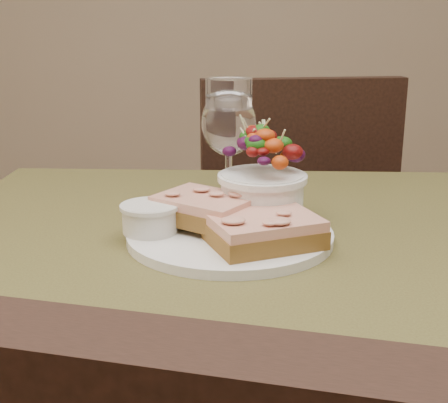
{
  "coord_description": "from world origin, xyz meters",
  "views": [
    {
      "loc": [
        0.03,
        -0.7,
        1.02
      ],
      "look_at": [
        -0.0,
        0.0,
        0.81
      ],
      "focal_mm": 50.0,
      "sensor_mm": 36.0,
      "label": 1
    }
  ],
  "objects_px": {
    "cafe_table": "(227,325)",
    "wine_glass": "(229,127)",
    "chair_far": "(279,313)",
    "dinner_plate": "(230,235)",
    "sandwich_front": "(264,231)",
    "salad_bowl": "(262,175)",
    "ramekin": "(150,217)",
    "sandwich_back": "(205,209)"
  },
  "relations": [
    {
      "from": "sandwich_back",
      "to": "sandwich_front",
      "type": "bearing_deg",
      "value": -6.12
    },
    {
      "from": "salad_bowl",
      "to": "sandwich_back",
      "type": "bearing_deg",
      "value": -153.64
    },
    {
      "from": "cafe_table",
      "to": "dinner_plate",
      "type": "bearing_deg",
      "value": 86.42
    },
    {
      "from": "cafe_table",
      "to": "sandwich_front",
      "type": "height_order",
      "value": "sandwich_front"
    },
    {
      "from": "ramekin",
      "to": "dinner_plate",
      "type": "bearing_deg",
      "value": 5.15
    },
    {
      "from": "cafe_table",
      "to": "wine_glass",
      "type": "bearing_deg",
      "value": 91.29
    },
    {
      "from": "dinner_plate",
      "to": "sandwich_front",
      "type": "relative_size",
      "value": 1.71
    },
    {
      "from": "cafe_table",
      "to": "ramekin",
      "type": "height_order",
      "value": "ramekin"
    },
    {
      "from": "sandwich_front",
      "to": "salad_bowl",
      "type": "xyz_separation_m",
      "value": [
        -0.0,
        0.1,
        0.04
      ]
    },
    {
      "from": "cafe_table",
      "to": "salad_bowl",
      "type": "height_order",
      "value": "salad_bowl"
    },
    {
      "from": "cafe_table",
      "to": "ramekin",
      "type": "xyz_separation_m",
      "value": [
        -0.1,
        0.03,
        0.13
      ]
    },
    {
      "from": "dinner_plate",
      "to": "sandwich_back",
      "type": "relative_size",
      "value": 1.77
    },
    {
      "from": "dinner_plate",
      "to": "cafe_table",
      "type": "bearing_deg",
      "value": -93.58
    },
    {
      "from": "cafe_table",
      "to": "sandwich_back",
      "type": "height_order",
      "value": "sandwich_back"
    },
    {
      "from": "salad_bowl",
      "to": "dinner_plate",
      "type": "bearing_deg",
      "value": -129.29
    },
    {
      "from": "cafe_table",
      "to": "chair_far",
      "type": "distance_m",
      "value": 0.83
    },
    {
      "from": "salad_bowl",
      "to": "wine_glass",
      "type": "height_order",
      "value": "wine_glass"
    },
    {
      "from": "chair_far",
      "to": "wine_glass",
      "type": "distance_m",
      "value": 0.84
    },
    {
      "from": "wine_glass",
      "to": "sandwich_front",
      "type": "bearing_deg",
      "value": -73.45
    },
    {
      "from": "dinner_plate",
      "to": "ramekin",
      "type": "bearing_deg",
      "value": -174.85
    },
    {
      "from": "sandwich_front",
      "to": "wine_glass",
      "type": "relative_size",
      "value": 0.86
    },
    {
      "from": "sandwich_back",
      "to": "wine_glass",
      "type": "relative_size",
      "value": 0.83
    },
    {
      "from": "chair_far",
      "to": "sandwich_back",
      "type": "relative_size",
      "value": 6.17
    },
    {
      "from": "sandwich_front",
      "to": "cafe_table",
      "type": "bearing_deg",
      "value": 140.88
    },
    {
      "from": "chair_far",
      "to": "salad_bowl",
      "type": "relative_size",
      "value": 7.09
    },
    {
      "from": "chair_far",
      "to": "ramekin",
      "type": "height_order",
      "value": "chair_far"
    },
    {
      "from": "sandwich_front",
      "to": "wine_glass",
      "type": "distance_m",
      "value": 0.19
    },
    {
      "from": "cafe_table",
      "to": "sandwich_back",
      "type": "bearing_deg",
      "value": 122.39
    },
    {
      "from": "salad_bowl",
      "to": "chair_far",
      "type": "bearing_deg",
      "value": 84.44
    },
    {
      "from": "dinner_plate",
      "to": "salad_bowl",
      "type": "xyz_separation_m",
      "value": [
        0.04,
        0.05,
        0.07
      ]
    },
    {
      "from": "chair_far",
      "to": "dinner_plate",
      "type": "height_order",
      "value": "chair_far"
    },
    {
      "from": "sandwich_front",
      "to": "sandwich_back",
      "type": "xyz_separation_m",
      "value": [
        -0.07,
        0.06,
        0.01
      ]
    },
    {
      "from": "chair_far",
      "to": "ramekin",
      "type": "relative_size",
      "value": 13.2
    },
    {
      "from": "dinner_plate",
      "to": "ramekin",
      "type": "xyz_separation_m",
      "value": [
        -0.1,
        -0.01,
        0.03
      ]
    },
    {
      "from": "ramekin",
      "to": "wine_glass",
      "type": "distance_m",
      "value": 0.18
    },
    {
      "from": "ramekin",
      "to": "salad_bowl",
      "type": "distance_m",
      "value": 0.16
    },
    {
      "from": "dinner_plate",
      "to": "sandwich_front",
      "type": "height_order",
      "value": "sandwich_front"
    },
    {
      "from": "dinner_plate",
      "to": "wine_glass",
      "type": "xyz_separation_m",
      "value": [
        -0.01,
        0.11,
        0.12
      ]
    },
    {
      "from": "sandwich_back",
      "to": "salad_bowl",
      "type": "xyz_separation_m",
      "value": [
        0.07,
        0.04,
        0.04
      ]
    },
    {
      "from": "chair_far",
      "to": "wine_glass",
      "type": "xyz_separation_m",
      "value": [
        -0.11,
        -0.59,
        0.58
      ]
    },
    {
      "from": "cafe_table",
      "to": "dinner_plate",
      "type": "relative_size",
      "value": 3.1
    },
    {
      "from": "salad_bowl",
      "to": "ramekin",
      "type": "bearing_deg",
      "value": -157.22
    }
  ]
}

